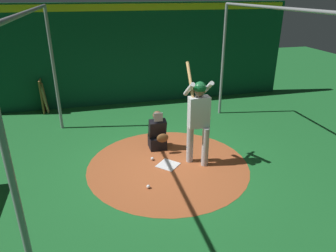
% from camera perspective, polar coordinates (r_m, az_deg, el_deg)
% --- Properties ---
extents(ground_plane, '(26.58, 26.58, 0.00)m').
position_cam_1_polar(ground_plane, '(6.97, -0.00, -7.19)').
color(ground_plane, '#1E6B2D').
extents(dirt_circle, '(3.54, 3.54, 0.01)m').
position_cam_1_polar(dirt_circle, '(6.97, -0.00, -7.17)').
color(dirt_circle, '#AD562D').
rests_on(dirt_circle, ground).
extents(home_plate, '(0.59, 0.59, 0.01)m').
position_cam_1_polar(home_plate, '(6.96, -0.00, -7.10)').
color(home_plate, white).
rests_on(home_plate, dirt_circle).
extents(batter, '(0.68, 0.49, 2.20)m').
position_cam_1_polar(batter, '(6.60, 5.57, 2.03)').
color(batter, '#B3B3B7').
rests_on(batter, ground).
extents(catcher, '(0.58, 0.40, 0.98)m').
position_cam_1_polar(catcher, '(7.51, -1.89, -1.47)').
color(catcher, black).
rests_on(catcher, ground).
extents(back_wall, '(0.22, 10.58, 3.24)m').
position_cam_1_polar(back_wall, '(10.59, -6.19, 12.85)').
color(back_wall, '#0F472D').
rests_on(back_wall, ground).
extents(cage_frame, '(5.56, 4.83, 3.26)m').
position_cam_1_polar(cage_frame, '(6.14, -0.00, 11.21)').
color(cage_frame, gray).
rests_on(cage_frame, ground).
extents(bat_rack, '(0.58, 0.19, 1.05)m').
position_cam_1_polar(bat_rack, '(10.62, -21.79, 5.00)').
color(bat_rack, olive).
rests_on(bat_rack, ground).
extents(baseball_0, '(0.07, 0.07, 0.07)m').
position_cam_1_polar(baseball_0, '(6.22, -3.62, -10.96)').
color(baseball_0, white).
rests_on(baseball_0, dirt_circle).
extents(baseball_1, '(0.07, 0.07, 0.07)m').
position_cam_1_polar(baseball_1, '(7.15, -2.88, -5.96)').
color(baseball_1, white).
rests_on(baseball_1, dirt_circle).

